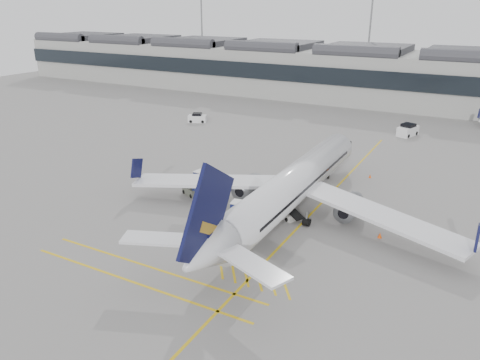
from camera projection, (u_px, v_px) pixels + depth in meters
The scene contains 17 objects.
ground at pixel (198, 219), 49.19m from camera, with size 220.00×220.00×0.00m, color gray.
terminal at pixel (373, 74), 105.99m from camera, with size 200.00×20.45×12.40m.
light_masts at pixel (383, 32), 115.31m from camera, with size 113.00×0.60×25.45m.
apron_markings at pixel (321, 204), 52.90m from camera, with size 0.25×60.00×0.01m, color gold.
airliner_main at pixel (291, 187), 49.24m from camera, with size 36.96×40.35×10.73m.
belt_loader at pixel (282, 210), 49.93m from camera, with size 4.83×2.99×1.92m.
baggage_cart_a at pixel (239, 209), 49.26m from camera, with size 1.87×1.63×1.77m.
baggage_cart_b at pixel (269, 190), 54.37m from camera, with size 1.78×1.54×1.69m.
baggage_cart_c at pixel (201, 177), 58.21m from camera, with size 1.85×1.61×1.76m.
baggage_cart_d at pixel (200, 188), 54.59m from camera, with size 2.23×2.05×1.91m.
ramp_agent_a at pixel (253, 193), 53.63m from camera, with size 0.62×0.41×1.70m, color red.
ramp_agent_b at pixel (255, 213), 48.29m from camera, with size 0.92×0.72×1.90m, color #FB550D.
pushback_tug at pixel (192, 190), 55.17m from camera, with size 2.61×2.16×1.26m.
safety_cone_nose at pixel (370, 176), 60.65m from camera, with size 0.34×0.34×0.48m, color #F24C0A.
safety_cone_engine at pixel (380, 235), 45.15m from camera, with size 0.41×0.41×0.57m, color #F24C0A.
service_van_left at pixel (197, 118), 88.79m from camera, with size 3.79×2.92×1.74m.
service_van_mid at pixel (408, 130), 79.72m from camera, with size 3.22×4.48×2.08m.
Camera 1 is at (25.25, -36.94, 21.31)m, focal length 35.00 mm.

